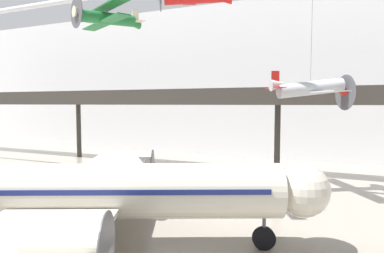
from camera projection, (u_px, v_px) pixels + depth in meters
The scene contains 5 objects.
hangar_back_wall at pixel (292, 79), 50.36m from camera, with size 140.00×3.00×23.71m.
mezzanine_walkway at pixel (276, 102), 39.37m from camera, with size 110.00×3.20×10.08m.
airliner_silver_main at pixel (54, 193), 18.96m from camera, with size 29.07×34.28×9.21m.
suspended_plane_green_biplane at pixel (108, 18), 29.64m from camera, with size 7.12×6.34×5.04m.
suspended_plane_silver_racer at pixel (310, 89), 31.49m from camera, with size 7.94×8.75×11.65m.
Camera 1 is at (7.12, -11.47, 8.26)m, focal length 32.00 mm.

